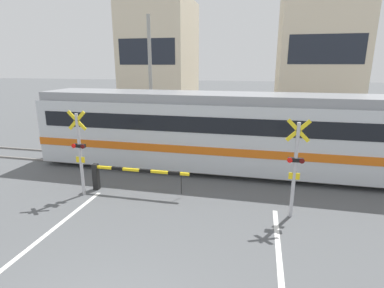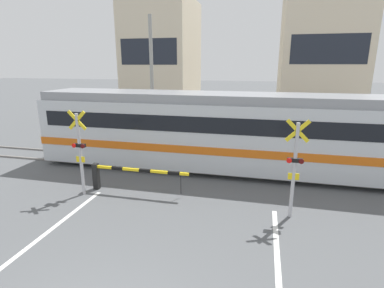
{
  "view_description": "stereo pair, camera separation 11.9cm",
  "coord_description": "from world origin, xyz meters",
  "px_view_note": "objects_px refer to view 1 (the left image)",
  "views": [
    {
      "loc": [
        2.44,
        -3.09,
        4.57
      ],
      "look_at": [
        0.0,
        7.65,
        1.6
      ],
      "focal_mm": 28.0,
      "sensor_mm": 36.0,
      "label": 1
    },
    {
      "loc": [
        2.55,
        -3.07,
        4.57
      ],
      "look_at": [
        0.0,
        7.65,
        1.6
      ],
      "focal_mm": 28.0,
      "sensor_mm": 36.0,
      "label": 2
    }
  ],
  "objects_px": {
    "crossing_barrier_near": "(120,174)",
    "crossing_barrier_far": "(257,140)",
    "crossing_signal_left": "(80,150)",
    "pedestrian": "(207,120)",
    "commuter_train": "(292,133)",
    "crossing_signal_right": "(295,165)"
  },
  "relations": [
    {
      "from": "crossing_barrier_far",
      "to": "crossing_signal_left",
      "type": "height_order",
      "value": "crossing_signal_left"
    },
    {
      "from": "crossing_barrier_far",
      "to": "crossing_signal_right",
      "type": "height_order",
      "value": "crossing_signal_right"
    },
    {
      "from": "crossing_signal_left",
      "to": "crossing_barrier_far",
      "type": "bearing_deg",
      "value": 48.31
    },
    {
      "from": "commuter_train",
      "to": "crossing_signal_left",
      "type": "xyz_separation_m",
      "value": [
        -7.37,
        -3.74,
        -0.12
      ]
    },
    {
      "from": "crossing_barrier_near",
      "to": "crossing_signal_right",
      "type": "xyz_separation_m",
      "value": [
        5.96,
        -0.54,
        0.98
      ]
    },
    {
      "from": "crossing_barrier_near",
      "to": "pedestrian",
      "type": "relative_size",
      "value": 2.27
    },
    {
      "from": "crossing_barrier_far",
      "to": "crossing_barrier_near",
      "type": "bearing_deg",
      "value": -127.94
    },
    {
      "from": "crossing_barrier_near",
      "to": "crossing_barrier_far",
      "type": "relative_size",
      "value": 1.0
    },
    {
      "from": "pedestrian",
      "to": "commuter_train",
      "type": "bearing_deg",
      "value": -55.37
    },
    {
      "from": "crossing_barrier_far",
      "to": "crossing_signal_left",
      "type": "relative_size",
      "value": 1.2
    },
    {
      "from": "crossing_signal_left",
      "to": "crossing_signal_right",
      "type": "xyz_separation_m",
      "value": [
        7.12,
        0.0,
        0.0
      ]
    },
    {
      "from": "pedestrian",
      "to": "crossing_signal_left",
      "type": "bearing_deg",
      "value": -103.56
    },
    {
      "from": "crossing_barrier_near",
      "to": "crossing_barrier_far",
      "type": "distance_m",
      "value": 7.79
    },
    {
      "from": "crossing_barrier_far",
      "to": "crossing_signal_left",
      "type": "bearing_deg",
      "value": -131.69
    },
    {
      "from": "crossing_barrier_near",
      "to": "pedestrian",
      "type": "distance_m",
      "value": 10.24
    },
    {
      "from": "commuter_train",
      "to": "crossing_barrier_near",
      "type": "relative_size",
      "value": 5.99
    },
    {
      "from": "crossing_signal_left",
      "to": "pedestrian",
      "type": "distance_m",
      "value": 11.02
    },
    {
      "from": "crossing_barrier_near",
      "to": "pedestrian",
      "type": "xyz_separation_m",
      "value": [
        1.41,
        10.14,
        0.23
      ]
    },
    {
      "from": "crossing_signal_left",
      "to": "commuter_train",
      "type": "bearing_deg",
      "value": 26.93
    },
    {
      "from": "commuter_train",
      "to": "crossing_barrier_far",
      "type": "relative_size",
      "value": 5.99
    },
    {
      "from": "crossing_barrier_near",
      "to": "crossing_signal_right",
      "type": "height_order",
      "value": "crossing_signal_right"
    },
    {
      "from": "commuter_train",
      "to": "crossing_signal_right",
      "type": "xyz_separation_m",
      "value": [
        -0.25,
        -3.74,
        -0.12
      ]
    }
  ]
}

